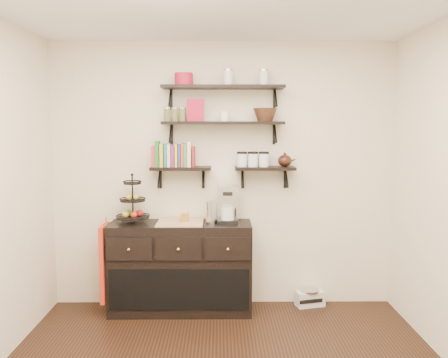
{
  "coord_description": "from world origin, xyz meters",
  "views": [
    {
      "loc": [
        -0.03,
        -3.09,
        1.86
      ],
      "look_at": [
        0.01,
        1.15,
        1.38
      ],
      "focal_mm": 38.0,
      "sensor_mm": 36.0,
      "label": 1
    }
  ],
  "objects_px": {
    "radio": "(310,298)",
    "fruit_stand": "(133,207)",
    "sideboard": "(181,267)",
    "coffee_maker": "(227,205)"
  },
  "relations": [
    {
      "from": "fruit_stand",
      "to": "coffee_maker",
      "type": "height_order",
      "value": "fruit_stand"
    },
    {
      "from": "radio",
      "to": "sideboard",
      "type": "bearing_deg",
      "value": 170.87
    },
    {
      "from": "radio",
      "to": "fruit_stand",
      "type": "bearing_deg",
      "value": 169.47
    },
    {
      "from": "sideboard",
      "to": "fruit_stand",
      "type": "bearing_deg",
      "value": 179.6
    },
    {
      "from": "radio",
      "to": "coffee_maker",
      "type": "bearing_deg",
      "value": 171.91
    },
    {
      "from": "sideboard",
      "to": "radio",
      "type": "distance_m",
      "value": 1.38
    },
    {
      "from": "coffee_maker",
      "to": "radio",
      "type": "height_order",
      "value": "coffee_maker"
    },
    {
      "from": "fruit_stand",
      "to": "radio",
      "type": "distance_m",
      "value": 2.04
    },
    {
      "from": "coffee_maker",
      "to": "radio",
      "type": "distance_m",
      "value": 1.31
    },
    {
      "from": "sideboard",
      "to": "radio",
      "type": "bearing_deg",
      "value": 5.03
    }
  ]
}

